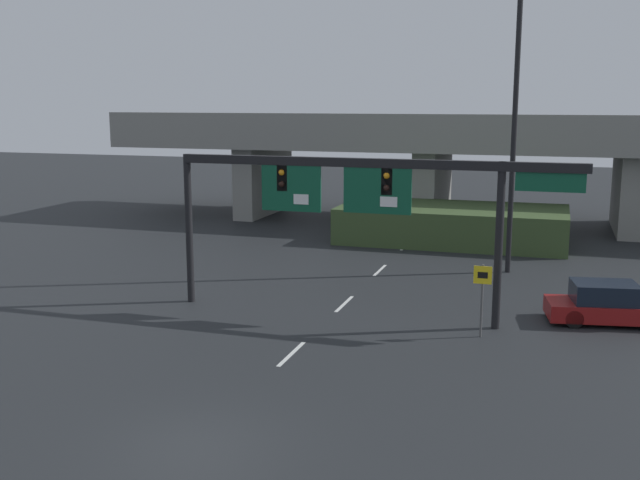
{
  "coord_description": "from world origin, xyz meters",
  "views": [
    {
      "loc": [
        7.65,
        -14.5,
        7.89
      ],
      "look_at": [
        0.0,
        9.67,
        3.12
      ],
      "focal_mm": 42.0,
      "sensor_mm": 36.0,
      "label": 1
    }
  ],
  "objects_px": {
    "speed_limit_sign": "(482,290)",
    "parked_sedan_near_right": "(607,305)",
    "highway_light_pole_near": "(517,64)",
    "signal_gantry": "(357,190)"
  },
  "relations": [
    {
      "from": "signal_gantry",
      "to": "parked_sedan_near_right",
      "type": "relative_size",
      "value": 3.28
    },
    {
      "from": "highway_light_pole_near",
      "to": "signal_gantry",
      "type": "bearing_deg",
      "value": -118.31
    },
    {
      "from": "speed_limit_sign",
      "to": "highway_light_pole_near",
      "type": "xyz_separation_m",
      "value": [
        0.23,
        10.21,
        7.79
      ]
    },
    {
      "from": "signal_gantry",
      "to": "speed_limit_sign",
      "type": "relative_size",
      "value": 5.91
    },
    {
      "from": "signal_gantry",
      "to": "speed_limit_sign",
      "type": "bearing_deg",
      "value": -13.72
    },
    {
      "from": "signal_gantry",
      "to": "parked_sedan_near_right",
      "type": "bearing_deg",
      "value": 12.18
    },
    {
      "from": "speed_limit_sign",
      "to": "parked_sedan_near_right",
      "type": "xyz_separation_m",
      "value": [
        4.14,
        3.03,
        -0.96
      ]
    },
    {
      "from": "speed_limit_sign",
      "to": "highway_light_pole_near",
      "type": "bearing_deg",
      "value": 88.7
    },
    {
      "from": "highway_light_pole_near",
      "to": "parked_sedan_near_right",
      "type": "bearing_deg",
      "value": -61.42
    },
    {
      "from": "highway_light_pole_near",
      "to": "parked_sedan_near_right",
      "type": "relative_size",
      "value": 4.01
    }
  ]
}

